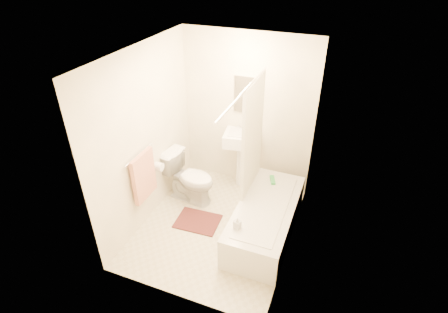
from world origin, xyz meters
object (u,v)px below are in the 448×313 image
at_px(toilet, 190,178).
at_px(bath_mat, 198,221).
at_px(sink, 242,157).
at_px(soap_bottle, 237,223).
at_px(bathtub, 265,219).

distance_m(toilet, bath_mat, 0.67).
height_order(sink, soap_bottle, sink).
distance_m(bathtub, bath_mat, 0.97).
distance_m(toilet, sink, 0.88).
xyz_separation_m(sink, bath_mat, (-0.27, -1.08, -0.51)).
distance_m(bathtub, soap_bottle, 0.65).
bearing_deg(toilet, sink, -35.14).
xyz_separation_m(bathtub, bath_mat, (-0.93, -0.15, -0.22)).
xyz_separation_m(sink, bathtub, (0.66, -0.93, -0.28)).
bearing_deg(soap_bottle, toilet, 141.17).
distance_m(toilet, bathtub, 1.30).
bearing_deg(sink, toilet, -142.62).
distance_m(sink, soap_bottle, 1.53).
bearing_deg(toilet, bath_mat, -136.52).
bearing_deg(sink, soap_bottle, -82.44).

